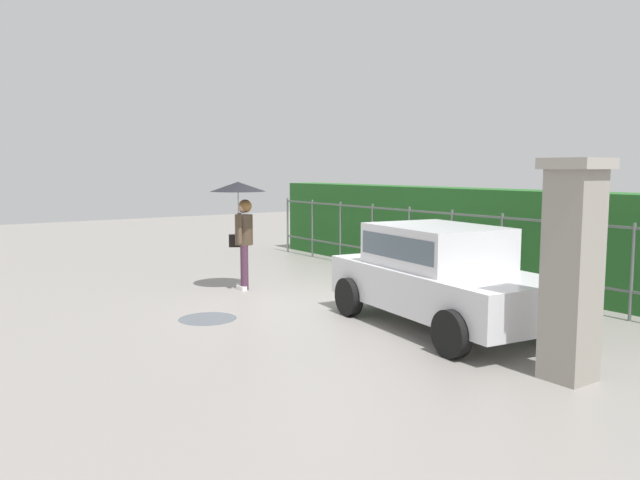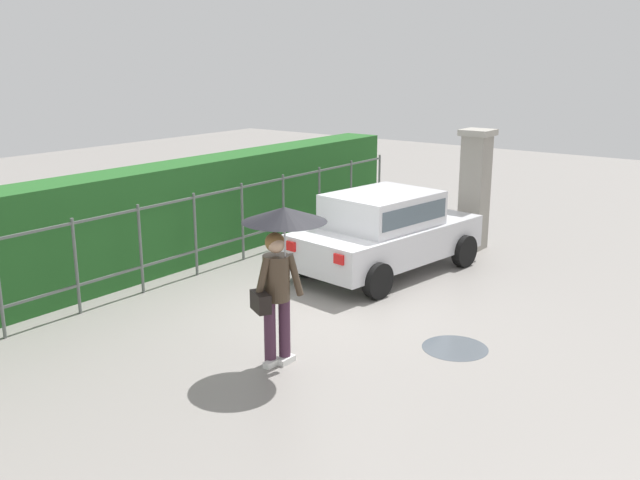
% 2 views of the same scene
% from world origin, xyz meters
% --- Properties ---
extents(ground_plane, '(40.00, 40.00, 0.00)m').
position_xyz_m(ground_plane, '(0.00, 0.00, 0.00)').
color(ground_plane, gray).
extents(car, '(3.90, 2.26, 1.48)m').
position_xyz_m(car, '(2.23, 0.43, 0.80)').
color(car, silver).
rests_on(car, ground).
extents(pedestrian, '(1.05, 1.05, 2.06)m').
position_xyz_m(pedestrian, '(-1.94, -0.62, 1.54)').
color(pedestrian, '#47283D').
rests_on(pedestrian, ground).
extents(gate_pillar, '(0.60, 0.60, 2.42)m').
position_xyz_m(gate_pillar, '(4.71, -0.13, 1.24)').
color(gate_pillar, gray).
rests_on(gate_pillar, ground).
extents(fence_section, '(12.23, 0.05, 1.50)m').
position_xyz_m(fence_section, '(0.04, 3.03, 0.83)').
color(fence_section, '#59605B').
rests_on(fence_section, ground).
extents(hedge_row, '(13.18, 0.90, 1.90)m').
position_xyz_m(hedge_row, '(0.04, 3.87, 0.95)').
color(hedge_row, '#235B23').
rests_on(hedge_row, ground).
extents(puddle_near, '(0.89, 0.89, 0.00)m').
position_xyz_m(puddle_near, '(-0.14, -2.17, 0.00)').
color(puddle_near, '#4C545B').
rests_on(puddle_near, ground).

